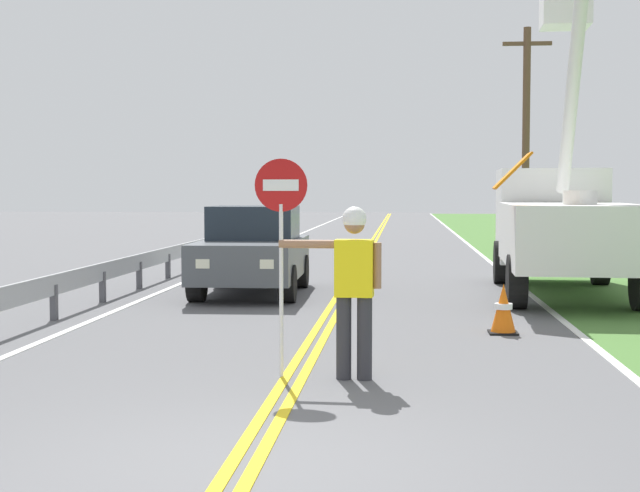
{
  "coord_description": "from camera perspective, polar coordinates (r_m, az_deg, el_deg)",
  "views": [
    {
      "loc": [
        1.14,
        -6.35,
        1.99
      ],
      "look_at": [
        -0.04,
        6.68,
        1.2
      ],
      "focal_mm": 51.24,
      "sensor_mm": 36.0,
      "label": 1
    }
  ],
  "objects": [
    {
      "name": "ground_plane",
      "position": [
        6.75,
        -4.94,
        -13.69
      ],
      "size": [
        160.0,
        160.0,
        0.0
      ],
      "primitive_type": "plane",
      "color": "#5B5B5E"
    },
    {
      "name": "centerline_yellow_left",
      "position": [
        26.45,
        2.49,
        -0.86
      ],
      "size": [
        0.11,
        110.0,
        0.01
      ],
      "primitive_type": "cube",
      "color": "yellow",
      "rests_on": "ground"
    },
    {
      "name": "centerline_yellow_right",
      "position": [
        26.44,
        2.88,
        -0.86
      ],
      "size": [
        0.11,
        110.0,
        0.01
      ],
      "primitive_type": "cube",
      "color": "yellow",
      "rests_on": "ground"
    },
    {
      "name": "edge_line_right",
      "position": [
        26.54,
        10.48,
        -0.9
      ],
      "size": [
        0.12,
        110.0,
        0.01
      ],
      "primitive_type": "cube",
      "color": "silver",
      "rests_on": "ground"
    },
    {
      "name": "edge_line_left",
      "position": [
        26.84,
        -5.01,
        -0.81
      ],
      "size": [
        0.12,
        110.0,
        0.01
      ],
      "primitive_type": "cube",
      "color": "silver",
      "rests_on": "ground"
    },
    {
      "name": "flagger_worker",
      "position": [
        9.59,
        2.09,
        -2.19
      ],
      "size": [
        1.09,
        0.26,
        1.83
      ],
      "color": "#2D2D33",
      "rests_on": "ground"
    },
    {
      "name": "stop_sign_paddle",
      "position": [
        9.66,
        -2.45,
        1.79
      ],
      "size": [
        0.56,
        0.04,
        2.33
      ],
      "color": "silver",
      "rests_on": "ground"
    },
    {
      "name": "utility_bucket_truck",
      "position": [
        18.34,
        14.85,
        1.58
      ],
      "size": [
        2.94,
        6.9,
        5.91
      ],
      "color": "white",
      "rests_on": "ground"
    },
    {
      "name": "oncoming_sedan_nearest",
      "position": [
        17.65,
        -4.22,
        -0.32
      ],
      "size": [
        1.97,
        4.14,
        1.7
      ],
      "color": "#4C5156",
      "rests_on": "ground"
    },
    {
      "name": "utility_pole_mid",
      "position": [
        35.12,
        12.74,
        6.98
      ],
      "size": [
        1.8,
        0.28,
        8.06
      ],
      "color": "brown",
      "rests_on": "ground"
    },
    {
      "name": "traffic_cone_lead",
      "position": [
        13.0,
        11.38,
        -3.92
      ],
      "size": [
        0.4,
        0.4,
        0.7
      ],
      "color": "orange",
      "rests_on": "ground"
    },
    {
      "name": "guardrail_left_shoulder",
      "position": [
        22.23,
        -8.74,
        -0.39
      ],
      "size": [
        0.1,
        32.0,
        0.71
      ],
      "color": "#9EA0A3",
      "rests_on": "ground"
    }
  ]
}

